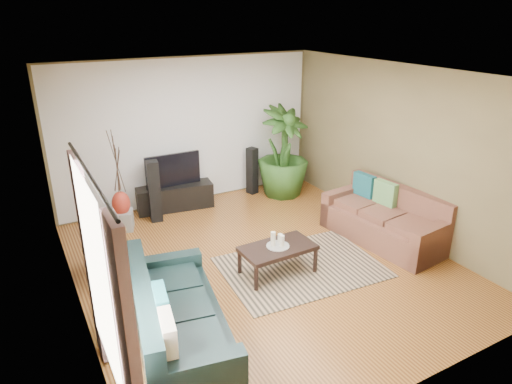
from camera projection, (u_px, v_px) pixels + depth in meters
floor at (263, 263)px, 6.67m from camera, size 5.50×5.50×0.00m
ceiling at (264, 74)px, 5.66m from camera, size 5.50×5.50×0.00m
wall_back at (189, 132)px, 8.40m from camera, size 5.00×0.00×5.00m
wall_front at (421, 271)px, 3.93m from camera, size 5.00×0.00×5.00m
wall_left at (67, 213)px, 5.05m from camera, size 0.00×5.50×5.50m
wall_right at (399, 151)px, 7.28m from camera, size 0.00×5.50×5.50m
backwall_panel at (190, 132)px, 8.39m from camera, size 4.90×0.00×4.90m
window_pane at (97, 278)px, 3.74m from camera, size 0.00×1.80×1.80m
curtain_near at (130, 357)px, 3.24m from camera, size 0.08×0.35×2.20m
curtain_far at (91, 262)px, 4.46m from camera, size 0.08×0.35×2.20m
curtain_rod at (88, 174)px, 3.42m from camera, size 0.03×1.90×0.03m
sofa_left at (179, 313)px, 4.89m from camera, size 1.24×2.20×0.85m
sofa_right at (384, 216)px, 7.18m from camera, size 1.10×2.04×0.85m
area_rug at (301, 267)px, 6.55m from camera, size 2.32×1.73×0.01m
coffee_table at (278, 260)px, 6.35m from camera, size 1.04×0.58×0.42m
candle_tray at (278, 246)px, 6.27m from camera, size 0.32×0.32×0.01m
candle_tall at (273, 239)px, 6.22m from camera, size 0.07×0.07×0.20m
candle_mid at (282, 241)px, 6.22m from camera, size 0.07×0.07×0.16m
candle_short at (280, 238)px, 6.32m from camera, size 0.07×0.07×0.13m
tv_stand at (175, 197)px, 8.42m from camera, size 1.42×0.60×0.46m
television at (173, 170)px, 8.22m from camera, size 1.01×0.06×0.60m
speaker_left at (154, 191)px, 7.83m from camera, size 0.23×0.25×1.09m
speaker_right at (252, 171)px, 9.05m from camera, size 0.21×0.23×0.94m
potted_plant at (283, 152)px, 8.83m from camera, size 1.20×1.20×1.76m
plant_pot at (282, 188)px, 9.11m from camera, size 0.33×0.33×0.25m
pedestal at (123, 220)px, 7.64m from camera, size 0.41×0.41×0.32m
vase at (121, 203)px, 7.52m from camera, size 0.30×0.30×0.41m
side_table at (107, 256)px, 6.28m from camera, size 0.67×0.67×0.57m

